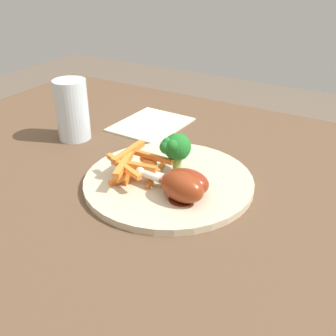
# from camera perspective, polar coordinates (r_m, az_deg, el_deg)

# --- Properties ---
(dining_table) EXTENTS (1.23, 0.90, 0.72)m
(dining_table) POSITION_cam_1_polar(r_m,az_deg,el_deg) (0.76, -0.24, -8.42)
(dining_table) COLOR brown
(dining_table) RESTS_ON ground_plane
(dinner_plate) EXTENTS (0.29, 0.29, 0.01)m
(dinner_plate) POSITION_cam_1_polar(r_m,az_deg,el_deg) (0.71, 0.00, -1.84)
(dinner_plate) COLOR beige
(dinner_plate) RESTS_ON dining_table
(broccoli_floret_front) EXTENTS (0.05, 0.06, 0.07)m
(broccoli_floret_front) POSITION_cam_1_polar(r_m,az_deg,el_deg) (0.71, 0.89, 2.94)
(broccoli_floret_front) COLOR #8DAE4E
(broccoli_floret_front) RESTS_ON dinner_plate
(carrot_fries_pile) EXTENTS (0.11, 0.12, 0.04)m
(carrot_fries_pile) POSITION_cam_1_polar(r_m,az_deg,el_deg) (0.70, -4.49, 0.29)
(carrot_fries_pile) COLOR orange
(carrot_fries_pile) RESTS_ON dinner_plate
(chicken_drumstick_near) EXTENTS (0.13, 0.06, 0.04)m
(chicken_drumstick_near) POSITION_cam_1_polar(r_m,az_deg,el_deg) (0.66, 2.18, -1.89)
(chicken_drumstick_near) COLOR #5D180D
(chicken_drumstick_near) RESTS_ON dinner_plate
(chicken_drumstick_far) EXTENTS (0.14, 0.06, 0.05)m
(chicken_drumstick_far) POSITION_cam_1_polar(r_m,az_deg,el_deg) (0.64, 1.54, -2.53)
(chicken_drumstick_far) COLOR #601E0C
(chicken_drumstick_far) RESTS_ON dinner_plate
(water_glass) EXTENTS (0.07, 0.07, 0.13)m
(water_glass) POSITION_cam_1_polar(r_m,az_deg,el_deg) (0.88, -13.16, 7.87)
(water_glass) COLOR silver
(water_glass) RESTS_ON dining_table
(napkin) EXTENTS (0.15, 0.17, 0.00)m
(napkin) POSITION_cam_1_polar(r_m,az_deg,el_deg) (0.95, -2.37, 6.06)
(napkin) COLOR beige
(napkin) RESTS_ON dining_table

